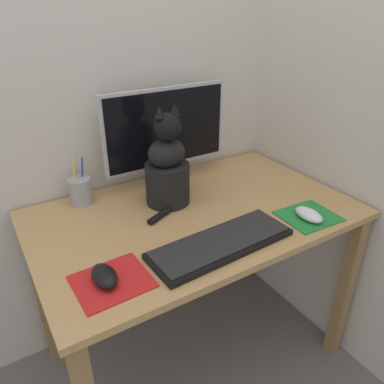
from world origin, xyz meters
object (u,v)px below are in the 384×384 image
(computer_mouse_right, at_px, (309,215))
(pen_cup, at_px, (81,191))
(monitor, at_px, (166,133))
(keyboard, at_px, (221,243))
(computer_mouse_left, at_px, (104,276))
(cat, at_px, (167,168))

(computer_mouse_right, bearing_deg, pen_cup, 139.69)
(monitor, xyz_separation_m, pen_cup, (-0.36, 0.02, -0.17))
(monitor, height_order, computer_mouse_right, monitor)
(monitor, bearing_deg, computer_mouse_right, -61.84)
(monitor, xyz_separation_m, keyboard, (-0.07, -0.49, -0.21))
(computer_mouse_left, bearing_deg, cat, 40.39)
(keyboard, xyz_separation_m, pen_cup, (-0.29, 0.51, 0.04))
(monitor, relative_size, computer_mouse_left, 4.69)
(monitor, distance_m, computer_mouse_right, 0.62)
(monitor, relative_size, computer_mouse_right, 4.73)
(monitor, relative_size, pen_cup, 2.92)
(pen_cup, bearing_deg, computer_mouse_right, -40.31)
(computer_mouse_left, bearing_deg, monitor, 45.88)
(computer_mouse_left, xyz_separation_m, cat, (0.37, 0.31, 0.12))
(computer_mouse_right, distance_m, pen_cup, 0.84)
(cat, distance_m, pen_cup, 0.34)
(keyboard, bearing_deg, cat, 87.96)
(computer_mouse_right, bearing_deg, computer_mouse_left, 175.07)
(monitor, height_order, keyboard, monitor)
(monitor, xyz_separation_m, computer_mouse_right, (0.28, -0.52, -0.20))
(computer_mouse_left, xyz_separation_m, pen_cup, (0.08, 0.48, 0.03))
(pen_cup, bearing_deg, computer_mouse_left, -99.92)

